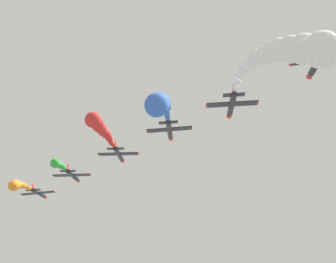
{
  "coord_description": "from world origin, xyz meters",
  "views": [
    {
      "loc": [
        4.43,
        -78.2,
        35.74
      ],
      "look_at": [
        0.0,
        0.0,
        64.23
      ],
      "focal_mm": 43.1,
      "sensor_mm": 36.0,
      "label": 1
    }
  ],
  "objects_px": {
    "airplane_left_inner": "(73,175)",
    "airplane_right_inner": "(119,154)",
    "airplane_left_outer": "(169,130)",
    "airplane_right_outer": "(232,105)",
    "airplane_trailing": "(318,60)",
    "airplane_lead": "(39,193)"
  },
  "relations": [
    {
      "from": "airplane_right_inner",
      "to": "airplane_right_outer",
      "type": "distance_m",
      "value": 32.42
    },
    {
      "from": "airplane_right_inner",
      "to": "airplane_right_outer",
      "type": "bearing_deg",
      "value": -40.82
    },
    {
      "from": "airplane_right_outer",
      "to": "airplane_trailing",
      "type": "height_order",
      "value": "airplane_trailing"
    },
    {
      "from": "airplane_left_inner",
      "to": "airplane_right_inner",
      "type": "distance_m",
      "value": 15.61
    },
    {
      "from": "airplane_right_outer",
      "to": "airplane_trailing",
      "type": "relative_size",
      "value": 1.0
    },
    {
      "from": "airplane_lead",
      "to": "airplane_right_outer",
      "type": "xyz_separation_m",
      "value": [
        50.11,
        -40.8,
        7.68
      ]
    },
    {
      "from": "airplane_right_inner",
      "to": "airplane_lead",
      "type": "bearing_deg",
      "value": 142.52
    },
    {
      "from": "airplane_right_inner",
      "to": "airplane_left_outer",
      "type": "distance_m",
      "value": 16.6
    },
    {
      "from": "airplane_trailing",
      "to": "airplane_lead",
      "type": "bearing_deg",
      "value": 140.97
    },
    {
      "from": "airplane_left_inner",
      "to": "airplane_left_outer",
      "type": "height_order",
      "value": "airplane_left_outer"
    },
    {
      "from": "airplane_lead",
      "to": "airplane_right_outer",
      "type": "bearing_deg",
      "value": -39.15
    },
    {
      "from": "airplane_lead",
      "to": "airplane_right_inner",
      "type": "distance_m",
      "value": 32.72
    },
    {
      "from": "airplane_lead",
      "to": "airplane_right_inner",
      "type": "height_order",
      "value": "airplane_right_inner"
    },
    {
      "from": "airplane_left_outer",
      "to": "airplane_right_outer",
      "type": "xyz_separation_m",
      "value": [
        12.0,
        -10.29,
        0.89
      ]
    },
    {
      "from": "airplane_right_inner",
      "to": "airplane_left_outer",
      "type": "height_order",
      "value": "airplane_left_outer"
    },
    {
      "from": "airplane_lead",
      "to": "airplane_left_outer",
      "type": "relative_size",
      "value": 1.0
    },
    {
      "from": "airplane_lead",
      "to": "airplane_left_inner",
      "type": "height_order",
      "value": "airplane_left_inner"
    },
    {
      "from": "airplane_right_inner",
      "to": "airplane_trailing",
      "type": "height_order",
      "value": "airplane_trailing"
    },
    {
      "from": "airplane_left_inner",
      "to": "airplane_trailing",
      "type": "distance_m",
      "value": 64.72
    },
    {
      "from": "airplane_left_inner",
      "to": "airplane_left_outer",
      "type": "xyz_separation_m",
      "value": [
        25.46,
        -18.97,
        4.7
      ]
    },
    {
      "from": "airplane_lead",
      "to": "airplane_left_inner",
      "type": "distance_m",
      "value": 17.25
    },
    {
      "from": "airplane_right_inner",
      "to": "airplane_left_outer",
      "type": "relative_size",
      "value": 1.0
    }
  ]
}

